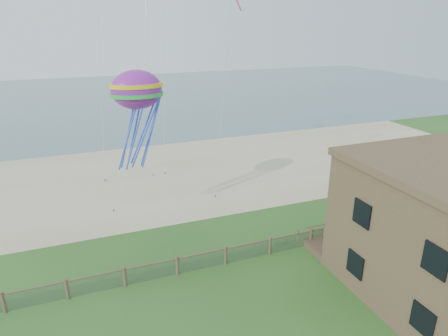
# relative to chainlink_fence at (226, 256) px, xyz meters

# --- Properties ---
(ground) EXTENTS (160.00, 160.00, 0.00)m
(ground) POSITION_rel_chainlink_fence_xyz_m (0.00, -6.00, -0.55)
(ground) COLOR #27511B
(ground) RESTS_ON ground
(sand_beach) EXTENTS (72.00, 20.00, 0.02)m
(sand_beach) POSITION_rel_chainlink_fence_xyz_m (0.00, 16.00, -0.55)
(sand_beach) COLOR tan
(sand_beach) RESTS_ON ground
(ocean) EXTENTS (160.00, 68.00, 0.02)m
(ocean) POSITION_rel_chainlink_fence_xyz_m (0.00, 60.00, -0.55)
(ocean) COLOR slate
(ocean) RESTS_ON ground
(chainlink_fence) EXTENTS (36.20, 0.20, 1.25)m
(chainlink_fence) POSITION_rel_chainlink_fence_xyz_m (0.00, 0.00, 0.00)
(chainlink_fence) COLOR brown
(chainlink_fence) RESTS_ON ground
(motel_deck) EXTENTS (15.00, 2.00, 0.50)m
(motel_deck) POSITION_rel_chainlink_fence_xyz_m (13.00, -1.00, -0.30)
(motel_deck) COLOR brown
(motel_deck) RESTS_ON ground
(picnic_table) EXTENTS (2.27, 1.93, 0.83)m
(picnic_table) POSITION_rel_chainlink_fence_xyz_m (8.47, -1.00, -0.14)
(picnic_table) COLOR brown
(picnic_table) RESTS_ON ground
(octopus_kite) EXTENTS (4.01, 3.37, 7.05)m
(octopus_kite) POSITION_rel_chainlink_fence_xyz_m (-3.53, 6.75, 7.41)
(octopus_kite) COLOR #D62160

